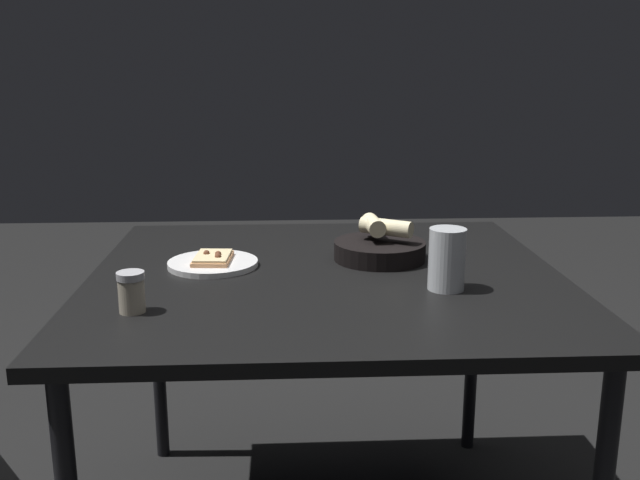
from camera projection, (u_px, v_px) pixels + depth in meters
dining_table at (326, 295)px, 1.73m from camera, size 1.06×1.13×0.75m
pizza_plate at (213, 262)px, 1.77m from camera, size 0.22×0.22×0.04m
bread_basket at (380, 247)px, 1.82m from camera, size 0.23×0.23×0.11m
beer_glass at (447, 263)px, 1.58m from camera, size 0.08×0.08×0.14m
pepper_shaker at (132, 294)px, 1.44m from camera, size 0.06×0.06×0.08m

